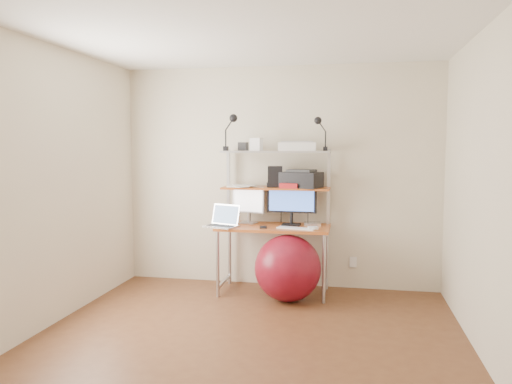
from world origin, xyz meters
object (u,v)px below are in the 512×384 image
at_px(monitor_silver, 248,202).
at_px(monitor_black, 292,200).
at_px(laptop, 224,222).
at_px(exercise_ball, 288,268).
at_px(printer, 301,179).

bearing_deg(monitor_silver, monitor_black, 13.77).
bearing_deg(monitor_black, laptop, -160.30).
relative_size(monitor_silver, monitor_black, 0.81).
relative_size(monitor_silver, laptop, 1.09).
bearing_deg(monitor_silver, exercise_ball, -19.83).
relative_size(monitor_silver, printer, 0.92).
height_order(monitor_silver, laptop, monitor_silver).
relative_size(monitor_black, laptop, 1.34).
distance_m(monitor_silver, printer, 0.65).
relative_size(laptop, exercise_ball, 0.59).
xyz_separation_m(monitor_silver, monitor_black, (0.49, -0.04, 0.04)).
height_order(monitor_silver, printer, printer).
xyz_separation_m(laptop, exercise_ball, (0.71, -0.11, -0.45)).
bearing_deg(printer, exercise_ball, -84.32).
height_order(monitor_silver, monitor_black, monitor_black).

